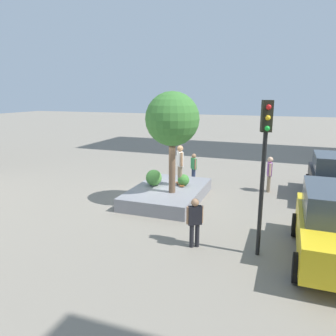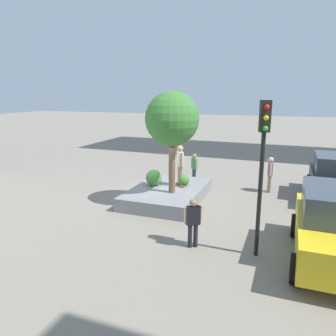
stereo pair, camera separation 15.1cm
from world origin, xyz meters
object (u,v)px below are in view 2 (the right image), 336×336
at_px(skateboarder, 180,162).
at_px(traffic_light_corner, 263,153).
at_px(plaza_tree, 172,120).
at_px(bystander_watching, 270,172).
at_px(pedestrian_crossing, 193,219).
at_px(taxi_cab, 334,226).
at_px(passerby_with_bag, 194,166).
at_px(planter_ledge, 168,194).
at_px(skateboard, 180,184).
at_px(sedan_parked, 333,177).

bearing_deg(skateboarder, traffic_light_corner, 41.07).
distance_m(plaza_tree, bystander_watching, 5.73).
bearing_deg(bystander_watching, pedestrian_crossing, -15.18).
bearing_deg(taxi_cab, passerby_with_bag, -138.39).
relative_size(plaza_tree, traffic_light_corner, 0.94).
bearing_deg(bystander_watching, plaza_tree, -48.08).
distance_m(planter_ledge, taxi_cab, 7.19).
relative_size(taxi_cab, traffic_light_corner, 1.01).
bearing_deg(pedestrian_crossing, plaza_tree, -150.64).
xyz_separation_m(skateboard, sedan_parked, (-2.26, 6.51, 0.39)).
xyz_separation_m(planter_ledge, plaza_tree, (0.59, 0.40, 3.35)).
xyz_separation_m(taxi_cab, bystander_watching, (-6.30, -2.05, -0.07)).
distance_m(skateboard, sedan_parked, 6.90).
xyz_separation_m(plaza_tree, passerby_with_bag, (-3.77, -0.09, -2.73)).
xyz_separation_m(sedan_parked, traffic_light_corner, (6.67, -2.67, 2.06)).
bearing_deg(pedestrian_crossing, passerby_with_bag, -164.30).
relative_size(skateboard, pedestrian_crossing, 0.49).
relative_size(passerby_with_bag, pedestrian_crossing, 1.00).
bearing_deg(taxi_cab, skateboard, -124.54).
bearing_deg(passerby_with_bag, taxi_cab, 41.61).
distance_m(skateboarder, sedan_parked, 6.92).
bearing_deg(passerby_with_bag, skateboard, 1.83).
relative_size(planter_ledge, bystander_watching, 2.62).
distance_m(passerby_with_bag, pedestrian_crossing, 7.49).
relative_size(planter_ledge, passerby_with_bag, 2.88).
relative_size(sedan_parked, taxi_cab, 0.94).
xyz_separation_m(skateboard, traffic_light_corner, (4.41, 3.84, 2.45)).
xyz_separation_m(taxi_cab, passerby_with_bag, (-6.68, -5.93, -0.16)).
distance_m(skateboard, passerby_with_bag, 2.67).
bearing_deg(traffic_light_corner, planter_ledge, -132.55).
height_order(skateboard, taxi_cab, taxi_cab).
distance_m(taxi_cab, pedestrian_crossing, 3.94).
bearing_deg(skateboard, sedan_parked, 109.15).
xyz_separation_m(skateboarder, sedan_parked, (-2.26, 6.51, -0.65)).
relative_size(passerby_with_bag, bystander_watching, 0.91).
bearing_deg(sedan_parked, planter_ledge, -68.01).
bearing_deg(pedestrian_crossing, taxi_cab, 97.74).
bearing_deg(taxi_cab, bystander_watching, -161.99).
distance_m(plaza_tree, sedan_parked, 7.79).
relative_size(skateboard, taxi_cab, 0.17).
distance_m(skateboarder, pedestrian_crossing, 5.01).
distance_m(plaza_tree, skateboarder, 2.27).
xyz_separation_m(taxi_cab, pedestrian_crossing, (0.53, -3.90, -0.16)).
bearing_deg(pedestrian_crossing, planter_ledge, -149.95).
relative_size(skateboarder, pedestrian_crossing, 1.13).
relative_size(planter_ledge, sedan_parked, 1.06).
height_order(passerby_with_bag, pedestrian_crossing, pedestrian_crossing).
bearing_deg(passerby_with_bag, planter_ledge, -5.47).
bearing_deg(taxi_cab, pedestrian_crossing, -82.26).
height_order(plaza_tree, sedan_parked, plaza_tree).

